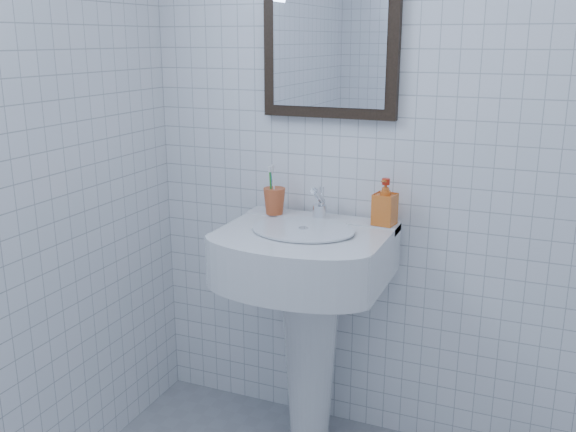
% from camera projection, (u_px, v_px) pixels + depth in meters
% --- Properties ---
extents(wall_back, '(2.20, 0.02, 2.50)m').
position_uv_depth(wall_back, '(435.00, 119.00, 2.21)').
color(wall_back, white).
rests_on(wall_back, ground).
extents(washbasin, '(0.58, 0.42, 0.89)m').
position_uv_depth(washbasin, '(308.00, 301.00, 2.33)').
color(washbasin, silver).
rests_on(washbasin, ground).
extents(faucet, '(0.05, 0.11, 0.13)m').
position_uv_depth(faucet, '(319.00, 205.00, 2.34)').
color(faucet, silver).
rests_on(faucet, washbasin).
extents(toothbrush_cup, '(0.09, 0.09, 0.10)m').
position_uv_depth(toothbrush_cup, '(274.00, 201.00, 2.40)').
color(toothbrush_cup, '#C05229').
rests_on(toothbrush_cup, washbasin).
extents(soap_dispenser, '(0.08, 0.09, 0.17)m').
position_uv_depth(soap_dispenser, '(385.00, 202.00, 2.25)').
color(soap_dispenser, '#E05015').
rests_on(soap_dispenser, washbasin).
extents(wall_mirror, '(0.50, 0.04, 0.62)m').
position_uv_depth(wall_mirror, '(330.00, 29.00, 2.25)').
color(wall_mirror, black).
rests_on(wall_mirror, wall_back).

